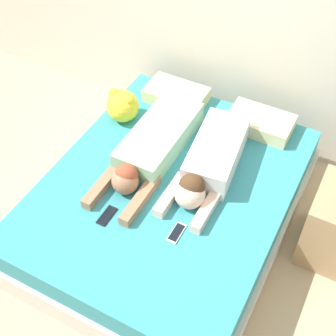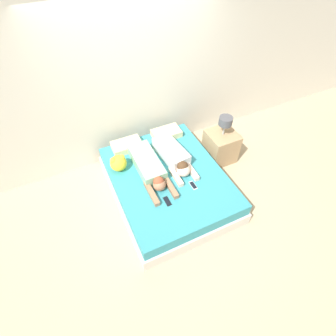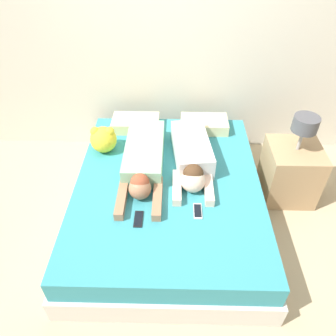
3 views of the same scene
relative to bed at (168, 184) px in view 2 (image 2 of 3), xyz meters
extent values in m
plane|color=tan|center=(0.00, 0.00, -0.21)|extent=(12.00, 12.00, 0.00)
cube|color=beige|center=(0.00, 1.16, 1.09)|extent=(12.00, 0.06, 2.60)
cube|color=beige|center=(0.00, 0.00, -0.10)|extent=(1.62, 2.02, 0.23)
cube|color=teal|center=(0.00, 0.00, 0.12)|extent=(1.56, 1.96, 0.20)
cube|color=beige|center=(-0.35, 0.81, 0.27)|extent=(0.47, 0.29, 0.11)
cube|color=beige|center=(0.35, 0.81, 0.27)|extent=(0.47, 0.29, 0.11)
cube|color=#8CBF99|center=(-0.22, 0.29, 0.31)|extent=(0.33, 0.78, 0.18)
sphere|color=#A37051|center=(-0.22, -0.18, 0.31)|extent=(0.18, 0.18, 0.18)
sphere|color=#99472D|center=(-0.22, -0.16, 0.35)|extent=(0.15, 0.15, 0.15)
cube|color=#A37051|center=(-0.36, -0.23, 0.25)|extent=(0.07, 0.43, 0.07)
cube|color=#A37051|center=(-0.08, -0.23, 0.25)|extent=(0.07, 0.43, 0.07)
cube|color=silver|center=(0.20, 0.32, 0.32)|extent=(0.38, 0.68, 0.20)
sphere|color=beige|center=(0.20, -0.09, 0.32)|extent=(0.20, 0.20, 0.20)
sphere|color=#4C331E|center=(0.20, -0.07, 0.36)|extent=(0.17, 0.17, 0.17)
cube|color=beige|center=(0.08, -0.11, 0.25)|extent=(0.07, 0.36, 0.07)
cube|color=beige|center=(0.33, -0.11, 0.25)|extent=(0.07, 0.36, 0.07)
cube|color=black|center=(-0.21, -0.43, 0.22)|extent=(0.06, 0.16, 0.01)
cube|color=black|center=(-0.21, -0.43, 0.23)|extent=(0.05, 0.13, 0.00)
cube|color=silver|center=(0.24, -0.34, 0.22)|extent=(0.06, 0.16, 0.01)
cube|color=black|center=(0.24, -0.34, 0.23)|extent=(0.05, 0.13, 0.00)
sphere|color=yellow|center=(-0.61, 0.42, 0.34)|extent=(0.24, 0.24, 0.24)
sphere|color=yellow|center=(-0.68, 0.42, 0.43)|extent=(0.09, 0.09, 0.09)
sphere|color=yellow|center=(-0.54, 0.42, 0.43)|extent=(0.09, 0.09, 0.09)
cube|color=tan|center=(1.15, 0.32, 0.07)|extent=(0.47, 0.47, 0.55)
cylinder|color=#999999|center=(1.15, 0.32, 0.44)|extent=(0.03, 0.03, 0.20)
cylinder|color=#4C4C51|center=(1.15, 0.32, 0.61)|extent=(0.22, 0.22, 0.13)
camera|label=1|loc=(0.96, -1.82, 2.60)|focal=50.00mm
camera|label=2|loc=(-1.08, -2.29, 3.14)|focal=28.00mm
camera|label=3|loc=(0.05, -2.03, 2.12)|focal=35.00mm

